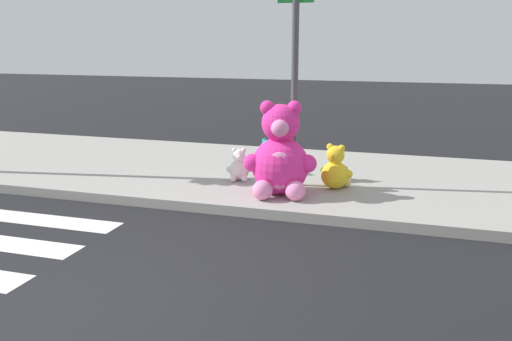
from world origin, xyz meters
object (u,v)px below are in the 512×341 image
Objects in this scene: plush_teal at (267,160)px; plush_white at (239,167)px; sign_pole at (295,80)px; plush_yellow at (336,171)px; plush_pink_large at (280,158)px; plush_tan at (336,168)px.

plush_teal is 1.11× the size of plush_white.
sign_pole is 4.44× the size of plush_yellow.
plush_pink_large is 1.42m from plush_teal.
plush_yellow is (0.07, -0.51, 0.07)m from plush_tan.
plush_white is at bearing -162.66° from plush_tan.
plush_yellow reaches higher than plush_white.
plush_yellow is at bearing -0.87° from plush_white.
plush_pink_large is 2.34× the size of plush_teal.
plush_pink_large is 2.65× the size of plush_tan.
plush_tan is at bearing 40.77° from sign_pole.
plush_white is at bearing 179.13° from plush_yellow.
plush_teal reaches higher than plush_tan.
plush_pink_large reaches higher than plush_tan.
plush_teal is 1.48m from plush_yellow.
plush_tan is 0.52m from plush_yellow.
plush_pink_large is 2.60× the size of plush_white.
plush_teal is (-0.57, 1.25, -0.33)m from plush_pink_large.
plush_teal is at bearing 134.03° from sign_pole.
plush_teal is at bearing 63.61° from plush_white.
plush_teal reaches higher than plush_white.
plush_yellow is 1.30× the size of plush_white.
sign_pole is 1.69m from plush_tan.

